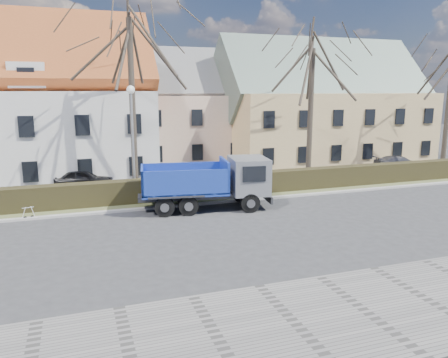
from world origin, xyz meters
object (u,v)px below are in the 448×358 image
object	(u,v)px
cart_frame	(24,213)
parked_car_b	(400,163)
parked_car_a	(84,179)
streetlight	(133,143)
dump_truck	(201,183)

from	to	relation	value
cart_frame	parked_car_b	bearing A→B (deg)	10.47
cart_frame	parked_car_a	size ratio (longest dim) A/B	0.21
streetlight	parked_car_b	distance (m)	21.34
cart_frame	parked_car_a	distance (m)	7.11
parked_car_b	parked_car_a	bearing A→B (deg)	98.72
streetlight	parked_car_b	world-z (taller)	streetlight
streetlight	dump_truck	bearing A→B (deg)	-46.71
dump_truck	cart_frame	xyz separation A→B (m)	(-8.83, 0.89, -1.06)
dump_truck	parked_car_b	bearing A→B (deg)	26.40
dump_truck	parked_car_b	size ratio (longest dim) A/B	1.73
streetlight	parked_car_a	world-z (taller)	streetlight
streetlight	parked_car_b	xyz separation A→B (m)	(21.02, 2.55, -2.71)
streetlight	cart_frame	size ratio (longest dim) A/B	8.57
dump_truck	streetlight	world-z (taller)	streetlight
cart_frame	parked_car_b	distance (m)	27.21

